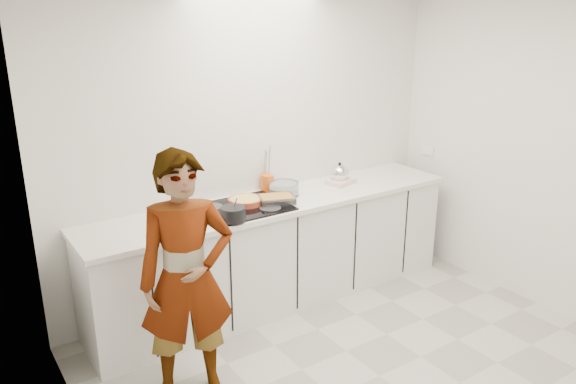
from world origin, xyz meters
TOP-DOWN VIEW (x-y plane):
  - floor at (0.00, 0.00)m, footprint 3.60×3.20m
  - wall_back at (0.00, 1.60)m, footprint 3.60×0.00m
  - wall_left at (-1.80, 0.00)m, footprint 0.00×3.20m
  - wall_right at (1.80, 0.02)m, footprint 0.02×3.20m
  - base_cabinets at (0.00, 1.28)m, footprint 3.20×0.58m
  - countertop at (0.00, 1.28)m, footprint 3.24×0.64m
  - hob at (-0.35, 1.26)m, footprint 0.72×0.54m
  - tart_dish at (-0.28, 1.31)m, footprint 0.31×0.31m
  - saucepan at (-0.54, 1.04)m, footprint 0.20×0.20m
  - baking_dish at (-0.06, 1.20)m, footprint 0.33×0.28m
  - mixing_bowl at (0.12, 1.35)m, footprint 0.26×0.26m
  - tea_towel at (0.71, 1.34)m, footprint 0.29×0.24m
  - kettle at (0.71, 1.36)m, footprint 0.20×0.20m
  - utensil_crock at (0.06, 1.53)m, footprint 0.12×0.12m
  - cook at (-1.11, 0.59)m, footprint 0.67×0.53m

SIDE VIEW (x-z plane):
  - floor at x=0.00m, z-range 0.00..0.00m
  - base_cabinets at x=0.00m, z-range 0.00..0.87m
  - cook at x=-1.11m, z-range 0.00..1.62m
  - countertop at x=0.00m, z-range 0.87..0.91m
  - hob at x=-0.35m, z-range 0.91..0.92m
  - tea_towel at x=0.71m, z-range 0.91..0.95m
  - tart_dish at x=-0.28m, z-range 0.93..0.97m
  - baking_dish at x=-0.06m, z-range 0.93..0.98m
  - mixing_bowl at x=0.12m, z-range 0.91..1.02m
  - saucepan at x=-0.54m, z-range 0.89..1.06m
  - utensil_crock at x=0.06m, z-range 0.91..1.05m
  - kettle at x=0.71m, z-range 0.89..1.09m
  - wall_right at x=1.80m, z-range 0.00..2.60m
  - wall_back at x=0.00m, z-range 0.00..2.60m
  - wall_left at x=-1.80m, z-range 0.00..2.60m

